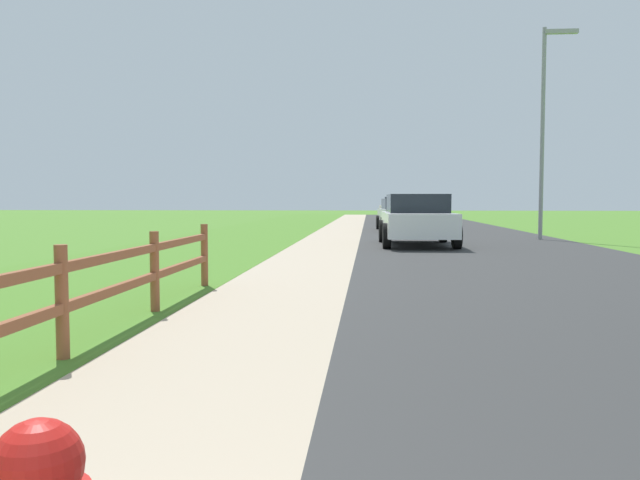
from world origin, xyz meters
name	(u,v)px	position (x,y,z in m)	size (l,w,h in m)	color
ground_plane	(361,235)	(0.00, 25.00, 0.00)	(120.00, 120.00, 0.00)	#4C8029
road_asphalt	(446,233)	(3.50, 27.00, 0.00)	(7.00, 66.00, 0.01)	#323232
curb_concrete	(291,232)	(-3.00, 27.00, 0.00)	(6.00, 66.00, 0.01)	#BBA78C
grass_verge	(256,232)	(-4.50, 27.00, 0.01)	(5.00, 66.00, 0.00)	#4C8029
rail_fence	(62,293)	(-2.26, 5.52, 0.57)	(0.11, 9.31, 0.98)	brown
parked_suv_white	(417,219)	(1.74, 19.50, 0.79)	(2.23, 4.52, 1.53)	white
parked_car_silver	(401,214)	(1.73, 28.55, 0.74)	(2.21, 5.07, 1.42)	#B7BABF
parked_car_blue	(399,210)	(2.04, 37.18, 0.79)	(2.15, 4.73, 1.54)	navy
parked_car_beige	(393,208)	(2.03, 46.87, 0.77)	(2.14, 4.65, 1.45)	#C6B793
street_lamp	(546,116)	(6.28, 22.63, 4.20)	(1.17, 0.20, 7.17)	gray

